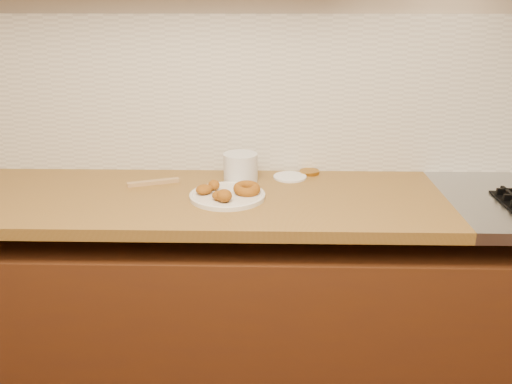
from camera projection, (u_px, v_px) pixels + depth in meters
wall_back at (301, 55)px, 2.04m from camera, size 4.00×0.02×2.70m
base_cabinet at (298, 321)px, 2.08m from camera, size 3.60×0.60×0.77m
butcher_block at (119, 199)px, 1.92m from camera, size 2.30×0.62×0.04m
backsplash at (300, 96)px, 2.08m from camera, size 3.60×0.02×0.60m
donut_plate at (227, 196)px, 1.88m from camera, size 0.26×0.26×0.02m
ring_donut at (247, 189)px, 1.88m from camera, size 0.13×0.13×0.04m
fried_dough_chunks at (216, 192)px, 1.84m from camera, size 0.15×0.18×0.04m
plastic_tub at (241, 167)px, 2.03m from camera, size 0.17×0.17×0.11m
tub_lid at (290, 177)px, 2.09m from camera, size 0.13×0.13×0.01m
brass_jar_lid at (310, 172)px, 2.14m from camera, size 0.10×0.10×0.01m
wooden_utensil at (153, 182)px, 2.01m from camera, size 0.19×0.09×0.01m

